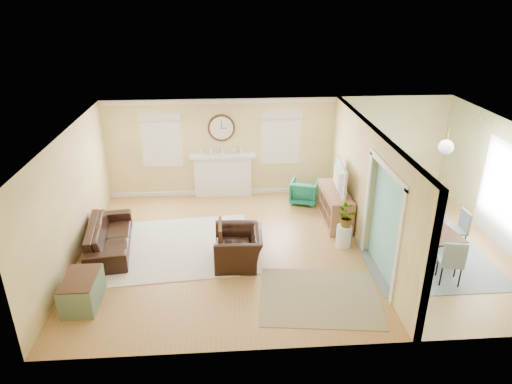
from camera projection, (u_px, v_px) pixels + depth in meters
The scene contains 29 objects.
floor at pixel (294, 247), 9.82m from camera, with size 9.00×9.00×0.00m, color #AB753E.
wall_back at pixel (279, 147), 12.03m from camera, with size 9.00×0.02×2.60m, color tan.
wall_front at pixel (328, 276), 6.56m from camera, with size 9.00×0.02×2.60m, color tan.
wall_left at pixel (71, 199), 9.00m from camera, with size 0.02×6.00×2.60m, color tan.
wall_right at pixel (508, 186), 9.59m from camera, with size 0.02×6.00×2.60m, color tan.
ceiling at pixel (299, 131), 8.77m from camera, with size 9.00×6.00×0.02m, color white.
partition at pixel (365, 182), 9.63m from camera, with size 0.17×6.00×2.60m.
fireplace at pixel (223, 175), 12.11m from camera, with size 1.70×0.30×1.17m.
wall_clock at pixel (221, 128), 11.68m from camera, with size 0.70×0.07×0.70m.
window_left at pixel (161, 136), 11.65m from camera, with size 1.05×0.13×1.42m.
window_right at pixel (281, 134), 11.85m from camera, with size 1.05×0.13×1.42m.
french_doors at pixel (504, 195), 9.67m from camera, with size 0.06×1.70×2.20m.
pendant at pixel (446, 147), 9.13m from camera, with size 0.30×0.30×0.55m.
rug_cream at pixel (182, 246), 9.85m from camera, with size 3.02×2.62×0.02m, color beige.
rug_jute at pixel (319, 297), 8.23m from camera, with size 2.12×1.74×0.01m, color gray.
rug_grey at pixel (419, 249), 9.74m from camera, with size 2.58×3.23×0.01m, color gray.
sofa at pixel (109, 236), 9.64m from camera, with size 2.10×0.82×0.61m, color black.
eames_chair at pixel (238, 247), 9.14m from camera, with size 1.07×0.94×0.70m, color black.
green_chair at pixel (304, 191), 11.80m from camera, with size 0.67×0.68×0.62m, color #1C7160.
trunk at pixel (82, 291), 7.95m from camera, with size 0.57×0.94×0.54m.
credenza at pixel (335, 206), 10.78m from camera, with size 0.53×1.57×0.80m.
tv at pixel (336, 178), 10.48m from camera, with size 1.15×0.15×0.66m, color black.
garden_stool at pixel (344, 236), 9.79m from camera, with size 0.33×0.33×0.48m, color white.
potted_plant at pixel (346, 217), 9.60m from camera, with size 0.41×0.36×0.46m, color #337F33.
dining_table at pixel (421, 237), 9.62m from camera, with size 1.77×0.99×0.62m, color #492C1D.
dining_chair_n at pixel (403, 203), 10.60m from camera, with size 0.49×0.49×0.93m.
dining_chair_s at pixel (451, 257), 8.45m from camera, with size 0.49×0.49×0.93m.
dining_chair_w at pixel (396, 226), 9.48m from camera, with size 0.49×0.49×0.99m.
dining_chair_e at pixel (456, 227), 9.60m from camera, with size 0.39×0.39×0.87m.
Camera 1 is at (-1.42, -8.42, 5.05)m, focal length 32.00 mm.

